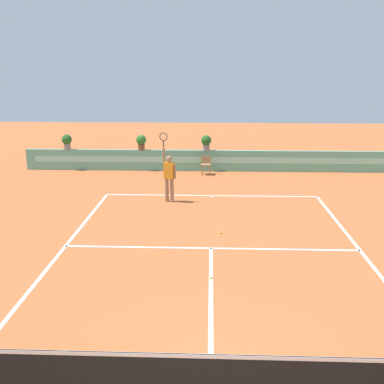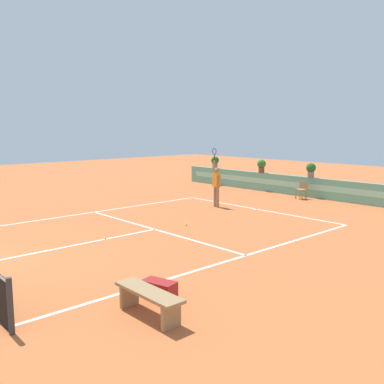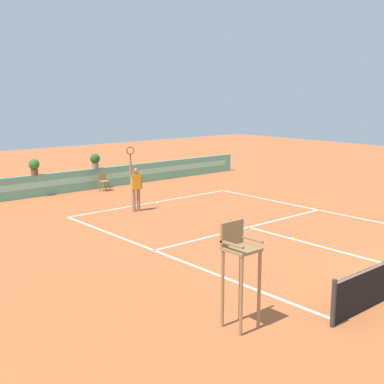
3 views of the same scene
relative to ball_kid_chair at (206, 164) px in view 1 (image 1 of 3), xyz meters
The scene contains 11 objects.
ground_plane 9.67m from the ball_kid_chair, 88.48° to the right, with size 60.00×60.00×0.00m, color #BC6033.
court_lines 8.96m from the ball_kid_chair, 88.36° to the right, with size 8.32×11.94×0.01m.
net 15.66m from the ball_kid_chair, 89.06° to the right, with size 8.92×0.10×1.00m.
back_wall_barrier 0.77m from the ball_kid_chair, 70.68° to the left, with size 18.00×0.21×1.00m.
ball_kid_chair is the anchor object (origin of this frame).
tennis_player 4.86m from the ball_kid_chair, 105.80° to the right, with size 0.61×0.30×2.58m.
tennis_ball_near_baseline 11.22m from the ball_kid_chair, 88.69° to the right, with size 0.07×0.07×0.07m, color #CCE033.
tennis_ball_mid_court 8.09m from the ball_kid_chair, 86.09° to the right, with size 0.07×0.07×0.07m, color #CCE033.
potted_plant_left 3.33m from the ball_kid_chair, 166.78° to the left, with size 0.48×0.48×0.72m.
potted_plant_far_left 6.82m from the ball_kid_chair, behind, with size 0.48×0.48×0.72m.
potted_plant_centre 1.19m from the ball_kid_chair, 90.10° to the left, with size 0.48×0.48×0.72m.
Camera 1 is at (-0.04, -5.89, 4.94)m, focal length 44.12 mm.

